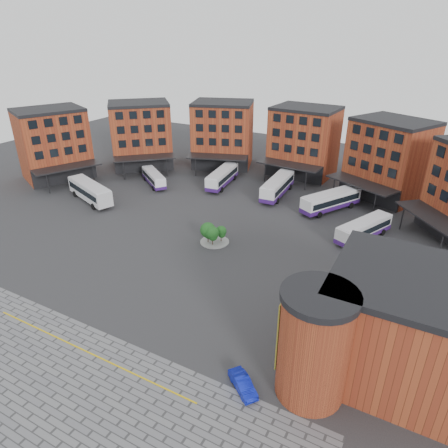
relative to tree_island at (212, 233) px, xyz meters
The scene contains 13 objects.
ground 11.77m from the tree_island, 99.23° to the right, with size 160.00×160.00×0.00m, color #28282B.
paving_zone 33.53m from the tree_island, 89.77° to the right, with size 50.00×22.00×0.02m, color slate.
yellow_line 25.55m from the tree_island, 89.70° to the right, with size 26.00×0.15×0.02m, color gold.
main_building 28.10m from the tree_island, 103.93° to the left, with size 94.14×42.48×14.60m.
east_building 30.72m from the tree_island, 28.45° to the right, with size 17.40×15.40×10.60m.
tree_island is the anchor object (origin of this frame).
bus_a 28.45m from the tree_island, behind, with size 12.82×7.04×3.56m.
bus_b 28.29m from the tree_island, 145.07° to the left, with size 9.30×7.68×2.78m.
bus_c 24.97m from the tree_island, 115.06° to the left, with size 4.15×12.07×3.33m.
bus_d 22.82m from the tree_island, 86.34° to the left, with size 3.63×12.62×3.52m.
bus_e 24.00m from the tree_island, 58.99° to the left, with size 8.42×11.94×3.42m.
bus_f 23.21m from the tree_island, 32.22° to the left, with size 6.83×11.02×3.09m.
blue_car 27.32m from the tree_island, 54.34° to the right, with size 1.31×3.76×1.24m, color #0D1AAE.
Camera 1 is at (28.48, -34.07, 29.12)m, focal length 32.00 mm.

